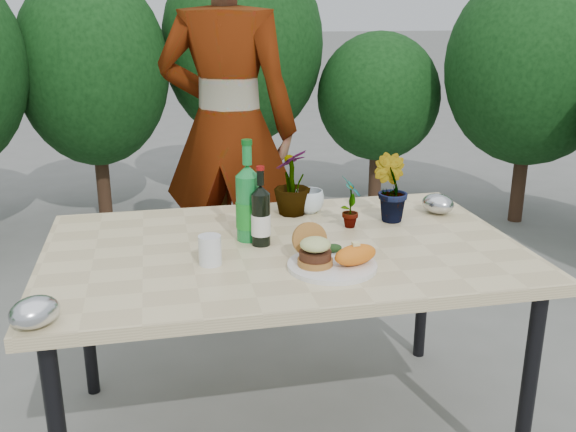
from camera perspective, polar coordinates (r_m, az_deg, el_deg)
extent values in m
plane|color=slate|center=(2.55, -0.39, -18.55)|extent=(80.00, 80.00, 0.00)
cube|color=beige|center=(2.20, -0.43, -3.09)|extent=(1.60, 1.00, 0.04)
cylinder|color=black|center=(2.27, 20.60, -14.17)|extent=(0.05, 0.05, 0.71)
cylinder|color=black|center=(2.71, -17.52, -8.34)|extent=(0.05, 0.05, 0.71)
cylinder|color=black|center=(2.92, 11.93, -5.91)|extent=(0.05, 0.05, 0.71)
cylinder|color=#382316|center=(5.00, -16.03, 2.14)|extent=(0.10, 0.10, 0.42)
ellipsoid|color=#184818|center=(4.84, -16.96, 12.43)|extent=(1.07, 1.07, 1.38)
cylinder|color=#382316|center=(5.22, -3.80, 3.92)|extent=(0.10, 0.10, 0.50)
ellipsoid|color=#184818|center=(5.06, -4.04, 15.00)|extent=(1.22, 1.22, 1.51)
cylinder|color=#382316|center=(5.18, 7.73, 3.01)|extent=(0.10, 0.10, 0.38)
ellipsoid|color=#184818|center=(5.05, 8.05, 10.47)|extent=(0.94, 0.94, 0.98)
cylinder|color=#382316|center=(5.04, 19.74, 2.01)|extent=(0.10, 0.10, 0.44)
ellipsoid|color=#184818|center=(4.88, 20.89, 12.32)|extent=(1.20, 1.20, 1.38)
cylinder|color=white|center=(2.00, 3.95, -4.42)|extent=(0.28, 0.28, 0.01)
cylinder|color=#B7722D|center=(1.98, 2.43, -4.08)|extent=(0.11, 0.11, 0.02)
cylinder|color=#472314|center=(1.98, 2.44, -3.48)|extent=(0.10, 0.10, 0.02)
ellipsoid|color=beige|center=(1.96, 2.45, -2.54)|extent=(0.10, 0.10, 0.04)
cylinder|color=#B7722D|center=(2.04, 1.92, -2.10)|extent=(0.11, 0.06, 0.11)
ellipsoid|color=orange|center=(1.99, 6.01, -3.44)|extent=(0.17, 0.12, 0.06)
ellipsoid|color=olive|center=(2.08, 3.29, -3.00)|extent=(0.04, 0.04, 0.02)
ellipsoid|color=#193814|center=(2.09, 4.05, -2.86)|extent=(0.06, 0.04, 0.03)
cylinder|color=black|center=(2.17, -2.43, -0.31)|extent=(0.06, 0.06, 0.18)
cylinder|color=white|center=(2.17, -2.42, -0.76)|extent=(0.07, 0.07, 0.07)
cone|color=black|center=(2.14, -2.47, 2.37)|extent=(0.06, 0.06, 0.03)
cylinder|color=black|center=(2.12, -2.48, 3.43)|extent=(0.02, 0.02, 0.05)
cylinder|color=maroon|center=(2.12, -2.49, 4.28)|extent=(0.03, 0.03, 0.01)
cylinder|color=#178134|center=(2.21, -3.57, 0.69)|extent=(0.08, 0.08, 0.23)
cylinder|color=#198C26|center=(2.22, -3.56, 0.13)|extent=(0.09, 0.09, 0.09)
cone|color=#178134|center=(2.17, -3.64, 4.07)|extent=(0.08, 0.08, 0.04)
cylinder|color=#178134|center=(2.16, -3.67, 5.46)|extent=(0.03, 0.03, 0.07)
cylinder|color=#0C5919|center=(2.15, -3.69, 6.57)|extent=(0.04, 0.04, 0.02)
cylinder|color=white|center=(2.03, -6.95, -3.03)|extent=(0.07, 0.07, 0.09)
imported|color=#2D5C1F|center=(2.35, 5.60, 1.24)|extent=(0.10, 0.12, 0.19)
imported|color=#29591E|center=(2.44, 9.07, 2.46)|extent=(0.17, 0.18, 0.25)
imported|color=#2B571E|center=(2.48, 0.39, 3.01)|extent=(0.20, 0.20, 0.26)
imported|color=white|center=(2.52, 1.89, 1.31)|extent=(0.15, 0.15, 0.09)
ellipsoid|color=silver|center=(1.76, -21.60, -7.93)|extent=(0.17, 0.17, 0.08)
ellipsoid|color=silver|center=(2.58, 13.18, 1.07)|extent=(0.16, 0.17, 0.08)
imported|color=#96614B|center=(3.19, -5.35, 7.71)|extent=(0.82, 0.68, 1.91)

